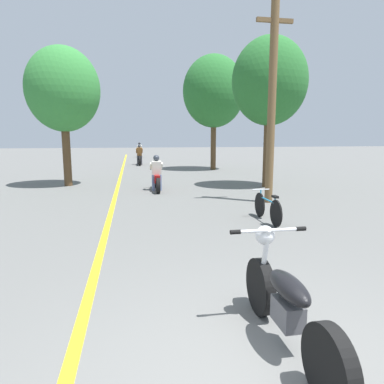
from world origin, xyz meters
name	(u,v)px	position (x,y,z in m)	size (l,w,h in m)	color
lane_stripe_center	(118,184)	(-1.70, 12.57, 0.00)	(0.14, 48.00, 0.01)	yellow
utility_pole	(272,102)	(3.05, 7.63, 3.04)	(1.10, 0.24, 5.91)	brown
roadside_tree_right_near	(270,82)	(4.24, 10.77, 4.10)	(2.95, 2.65, 5.83)	#513A23
roadside_tree_right_far	(214,92)	(3.79, 18.14, 4.63)	(3.68, 3.31, 6.76)	#513A23
roadside_tree_left	(63,90)	(-3.72, 12.47, 3.84)	(2.90, 2.61, 5.53)	#513A23
motorcycle_foreground	(286,304)	(0.32, 0.62, 0.44)	(0.85, 2.06, 1.07)	black
motorcycle_rider_lead	(157,177)	(-0.20, 10.58, 0.51)	(0.50, 1.96, 1.34)	black
motorcycle_rider_mid	(140,157)	(-0.56, 22.43, 0.54)	(0.50, 2.12, 1.44)	black
motorcycle_rider_far	(140,152)	(-0.34, 31.54, 0.53)	(0.50, 2.04, 1.42)	black
bicycle_parked	(268,208)	(2.07, 5.33, 0.34)	(0.44, 1.62, 0.73)	black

